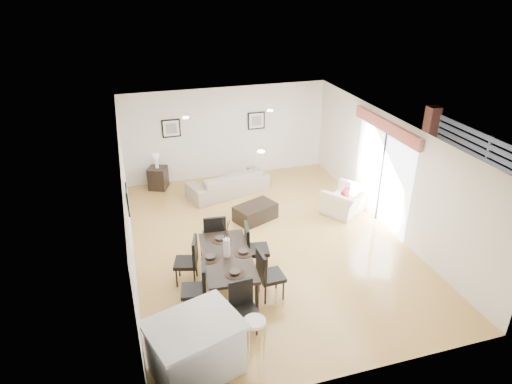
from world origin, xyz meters
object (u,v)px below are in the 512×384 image
object	(u,v)px
dining_chair_enear	(267,272)
kitchen_island	(195,347)
dining_chair_head	(243,304)
dining_chair_efar	(253,245)
bar_stool	(255,326)
sofa	(228,182)
dining_chair_wnear	(198,286)
dining_chair_wfar	(190,258)
dining_table	(227,259)
coffee_table	(255,212)
side_table	(158,178)
armchair	(346,201)
dining_chair_foot	(215,234)

from	to	relation	value
dining_chair_enear	kitchen_island	distance (m)	2.12
kitchen_island	dining_chair_head	bearing A→B (deg)	19.42
dining_chair_efar	bar_stool	distance (m)	2.42
sofa	dining_chair_wnear	bearing A→B (deg)	54.34
dining_chair_wfar	kitchen_island	size ratio (longest dim) A/B	0.62
dining_chair_enear	dining_table	bearing A→B (deg)	51.58
dining_chair_wnear	bar_stool	bearing A→B (deg)	35.90
coffee_table	side_table	distance (m)	3.32
dining_chair_enear	bar_stool	world-z (taller)	dining_chair_enear
dining_chair_head	coffee_table	world-z (taller)	dining_chair_head
sofa	dining_chair_head	size ratio (longest dim) A/B	2.35
dining_chair_head	kitchen_island	xyz separation A→B (m)	(-0.94, -0.71, -0.05)
dining_chair_efar	armchair	bearing A→B (deg)	-51.38
dining_chair_enear	coffee_table	distance (m)	3.04
dining_chair_wnear	coffee_table	xyz separation A→B (m)	(1.95, 2.96, -0.36)
dining_chair_wfar	dining_chair_head	distance (m)	1.71
armchair	dining_chair_wnear	xyz separation A→B (m)	(-4.28, -2.64, 0.22)
armchair	dining_chair_efar	xyz separation A→B (m)	(-2.98, -1.69, 0.25)
dining_table	bar_stool	xyz separation A→B (m)	(-0.00, -1.86, -0.02)
sofa	dining_chair_efar	world-z (taller)	dining_chair_efar
bar_stool	dining_chair_wfar	bearing A→B (deg)	105.85
dining_chair_wfar	dining_chair_head	size ratio (longest dim) A/B	1.04
dining_chair_wfar	dining_chair_wnear	bearing A→B (deg)	16.34
dining_chair_wfar	side_table	xyz separation A→B (m)	(-0.18, 4.59, -0.24)
dining_chair_wfar	dining_chair_head	world-z (taller)	dining_chair_wfar
kitchen_island	bar_stool	size ratio (longest dim) A/B	2.08
dining_chair_foot	coffee_table	world-z (taller)	dining_chair_foot
side_table	bar_stool	distance (m)	6.94
side_table	dining_chair_head	bearing A→B (deg)	-82.34
dining_chair_wnear	dining_chair_wfar	world-z (taller)	dining_chair_wnear
coffee_table	side_table	bearing A→B (deg)	106.75
dining_chair_wfar	coffee_table	size ratio (longest dim) A/B	0.98
dining_chair_wnear	dining_chair_enear	size ratio (longest dim) A/B	0.97
dining_chair_wnear	dining_chair_enear	world-z (taller)	dining_chair_enear
dining_chair_foot	side_table	xyz separation A→B (m)	(-0.83, 3.89, -0.27)
dining_chair_efar	kitchen_island	distance (m)	2.83
dining_chair_wnear	kitchen_island	size ratio (longest dim) A/B	0.62
armchair	bar_stool	size ratio (longest dim) A/B	1.36
dining_chair_enear	side_table	world-z (taller)	dining_chair_enear
dining_table	dining_chair_enear	world-z (taller)	dining_chair_enear
dining_chair_head	bar_stool	distance (m)	0.72
dining_chair_wnear	kitchen_island	bearing A→B (deg)	-1.34
dining_chair_head	bar_stool	world-z (taller)	dining_chair_head
dining_chair_efar	kitchen_island	size ratio (longest dim) A/B	0.65
armchair	coffee_table	distance (m)	2.35
armchair	dining_chair_foot	xyz separation A→B (m)	(-3.63, -1.03, 0.25)
dining_chair_head	bar_stool	bearing A→B (deg)	-92.43
dining_chair_wnear	side_table	size ratio (longest dim) A/B	1.58
sofa	dining_chair_wfar	world-z (taller)	dining_chair_wfar
sofa	dining_chair_wfar	xyz separation A→B (m)	(-1.65, -3.71, 0.23)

